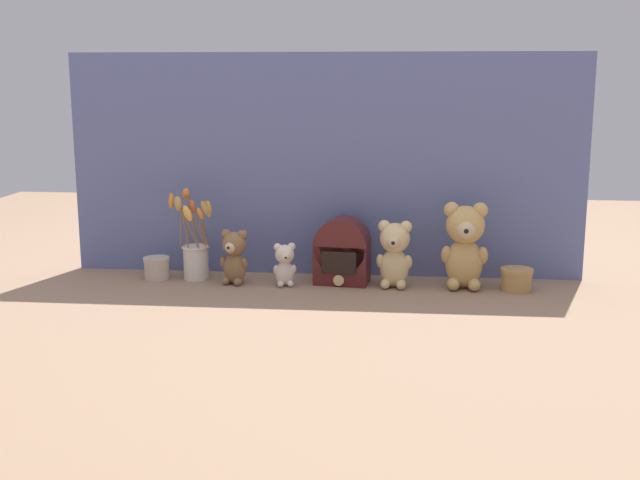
# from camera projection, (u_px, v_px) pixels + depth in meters

# --- Properties ---
(ground_plane) EXTENTS (4.00, 4.00, 0.00)m
(ground_plane) POSITION_uv_depth(u_px,v_px,m) (319.00, 286.00, 2.65)
(ground_plane) COLOR #8E7056
(backdrop_wall) EXTENTS (1.76, 0.02, 0.76)m
(backdrop_wall) POSITION_uv_depth(u_px,v_px,m) (324.00, 166.00, 2.73)
(backdrop_wall) COLOR slate
(backdrop_wall) RESTS_ON ground
(teddy_bear_large) EXTENTS (0.15, 0.14, 0.28)m
(teddy_bear_large) POSITION_uv_depth(u_px,v_px,m) (465.00, 244.00, 2.59)
(teddy_bear_large) COLOR tan
(teddy_bear_large) RESTS_ON ground
(teddy_bear_medium) EXTENTS (0.12, 0.11, 0.22)m
(teddy_bear_medium) POSITION_uv_depth(u_px,v_px,m) (395.00, 253.00, 2.61)
(teddy_bear_medium) COLOR #DBBC84
(teddy_bear_medium) RESTS_ON ground
(teddy_bear_small) EXTENTS (0.10, 0.09, 0.18)m
(teddy_bear_small) POSITION_uv_depth(u_px,v_px,m) (234.00, 256.00, 2.65)
(teddy_bear_small) COLOR olive
(teddy_bear_small) RESTS_ON ground
(teddy_bear_tiny) EXTENTS (0.08, 0.07, 0.14)m
(teddy_bear_tiny) POSITION_uv_depth(u_px,v_px,m) (285.00, 264.00, 2.63)
(teddy_bear_tiny) COLOR beige
(teddy_bear_tiny) RESTS_ON ground
(flower_vase) EXTENTS (0.16, 0.13, 0.31)m
(flower_vase) POSITION_uv_depth(u_px,v_px,m) (195.00, 250.00, 2.71)
(flower_vase) COLOR silver
(flower_vase) RESTS_ON ground
(vintage_radio) EXTENTS (0.19, 0.13, 0.22)m
(vintage_radio) POSITION_uv_depth(u_px,v_px,m) (342.00, 253.00, 2.66)
(vintage_radio) COLOR #4C1919
(vintage_radio) RESTS_ON ground
(decorative_tin_tall) EXTENTS (0.09, 0.09, 0.08)m
(decorative_tin_tall) POSITION_uv_depth(u_px,v_px,m) (157.00, 268.00, 2.73)
(decorative_tin_tall) COLOR beige
(decorative_tin_tall) RESTS_ON ground
(decorative_tin_short) EXTENTS (0.10, 0.10, 0.07)m
(decorative_tin_short) POSITION_uv_depth(u_px,v_px,m) (516.00, 279.00, 2.58)
(decorative_tin_short) COLOR tan
(decorative_tin_short) RESTS_ON ground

